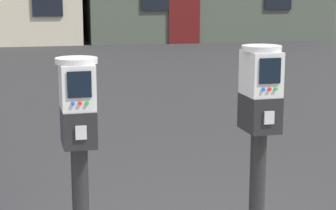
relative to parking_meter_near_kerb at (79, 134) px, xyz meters
The scene contains 2 objects.
parking_meter_near_kerb is the anchor object (origin of this frame).
parking_meter_twin_adjacent 0.99m from the parking_meter_near_kerb, ahead, with size 0.23×0.26×1.33m.
Camera 1 is at (-0.58, -3.23, 1.78)m, focal length 62.75 mm.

